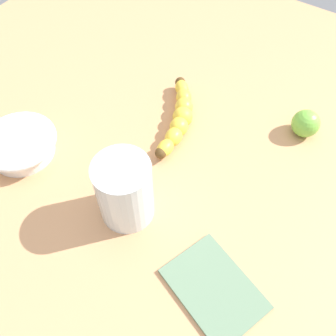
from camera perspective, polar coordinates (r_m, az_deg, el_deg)
name	(u,v)px	position (r cm, az deg, el deg)	size (l,w,h in cm)	color
wooden_tabletop	(159,156)	(67.32, -1.46, 1.91)	(120.00, 120.00, 3.00)	tan
banana	(179,116)	(69.07, 1.73, 8.04)	(9.59, 18.98, 3.75)	yellow
smoothie_glass	(125,191)	(54.88, -6.74, -3.63)	(8.51, 8.51, 11.72)	silver
ceramic_bowl	(20,144)	(69.06, -22.04, 3.48)	(13.25, 13.25, 3.92)	white
lime_fruit	(306,123)	(71.45, 20.61, 6.51)	(5.08, 5.08, 5.08)	#75C142
folded_napkin	(214,289)	(54.64, 7.19, -18.11)	(13.66, 9.69, 0.60)	slate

